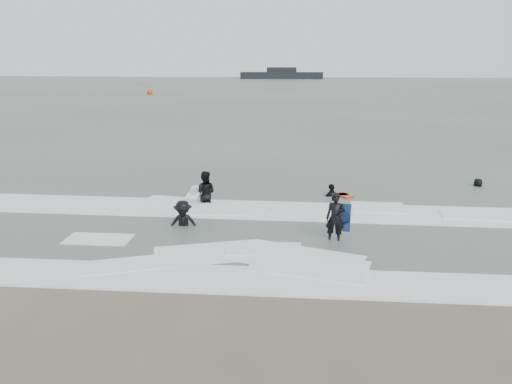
# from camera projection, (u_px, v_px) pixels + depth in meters

# --- Properties ---
(ground) EXTENTS (320.00, 320.00, 0.00)m
(ground) POSITION_uv_depth(u_px,v_px,m) (239.00, 272.00, 14.60)
(ground) COLOR brown
(ground) RESTS_ON ground
(sea) EXTENTS (320.00, 320.00, 0.00)m
(sea) POSITION_uv_depth(u_px,v_px,m) (298.00, 93.00, 91.47)
(sea) COLOR #47544C
(sea) RESTS_ON ground
(surfer_centre) EXTENTS (0.68, 0.49, 1.75)m
(surfer_centre) POSITION_uv_depth(u_px,v_px,m) (334.00, 242.00, 16.98)
(surfer_centre) COLOR black
(surfer_centre) RESTS_ON ground
(surfer_wading) EXTENTS (0.98, 0.77, 1.98)m
(surfer_wading) POSITION_uv_depth(u_px,v_px,m) (205.00, 203.00, 21.53)
(surfer_wading) COLOR black
(surfer_wading) RESTS_ON ground
(surfer_breaker) EXTENTS (1.28, 0.81, 1.88)m
(surfer_breaker) POSITION_uv_depth(u_px,v_px,m) (183.00, 227.00, 18.47)
(surfer_breaker) COLOR black
(surfer_breaker) RESTS_ON ground
(surfer_right_near) EXTENTS (1.09, 0.90, 1.74)m
(surfer_right_near) POSITION_uv_depth(u_px,v_px,m) (332.00, 197.00, 22.58)
(surfer_right_near) COLOR black
(surfer_right_near) RESTS_ON ground
(surfer_right_far) EXTENTS (0.88, 0.91, 1.58)m
(surfer_right_far) POSITION_uv_depth(u_px,v_px,m) (478.00, 187.00, 24.27)
(surfer_right_far) COLOR black
(surfer_right_far) RESTS_ON ground
(surf_foam) EXTENTS (30.03, 9.06, 0.09)m
(surf_foam) POSITION_uv_depth(u_px,v_px,m) (252.00, 229.00, 18.14)
(surf_foam) COLOR white
(surf_foam) RESTS_ON ground
(bodyboards) EXTENTS (7.23, 6.36, 1.25)m
(bodyboards) POSITION_uv_depth(u_px,v_px,m) (291.00, 200.00, 20.24)
(bodyboards) COLOR #0D1F3F
(bodyboards) RESTS_ON ground
(buoy) EXTENTS (1.00, 1.00, 1.65)m
(buoy) POSITION_uv_depth(u_px,v_px,m) (150.00, 92.00, 86.93)
(buoy) COLOR red
(buoy) RESTS_ON ground
(vessel_horizon) EXTENTS (25.54, 4.56, 3.47)m
(vessel_horizon) POSITION_uv_depth(u_px,v_px,m) (282.00, 75.00, 155.38)
(vessel_horizon) COLOR black
(vessel_horizon) RESTS_ON ground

